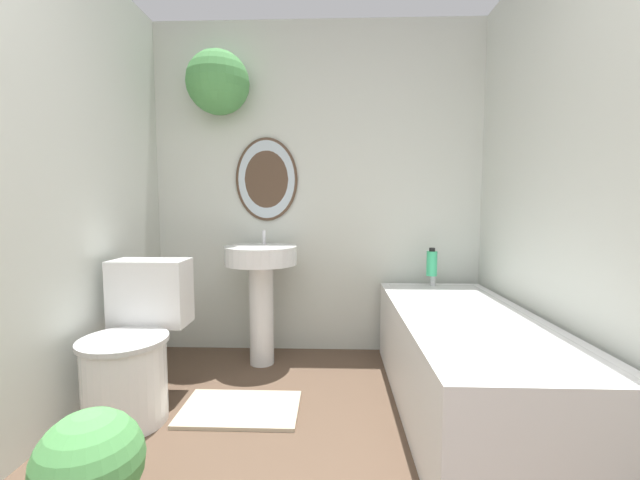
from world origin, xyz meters
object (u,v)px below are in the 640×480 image
shampoo_bottle (432,263)px  potted_plant (90,471)px  bathtub (466,361)px  pedestal_sink (261,279)px  toilet (134,349)px

shampoo_bottle → potted_plant: shampoo_bottle is taller
bathtub → shampoo_bottle: (-0.02, 0.69, 0.42)m
pedestal_sink → potted_plant: size_ratio=2.06×
toilet → shampoo_bottle: shampoo_bottle is taller
bathtub → potted_plant: bearing=-149.0°
toilet → shampoo_bottle: size_ratio=4.03×
bathtub → toilet: bearing=-177.7°
shampoo_bottle → potted_plant: (-1.44, -1.56, -0.44)m
bathtub → shampoo_bottle: bearing=91.5°
pedestal_sink → bathtub: 1.36m
pedestal_sink → bathtub: pedestal_sink is taller
bathtub → potted_plant: (-1.46, -0.88, -0.02)m
toilet → bathtub: 1.73m
toilet → shampoo_bottle: 1.90m
shampoo_bottle → potted_plant: size_ratio=0.44×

